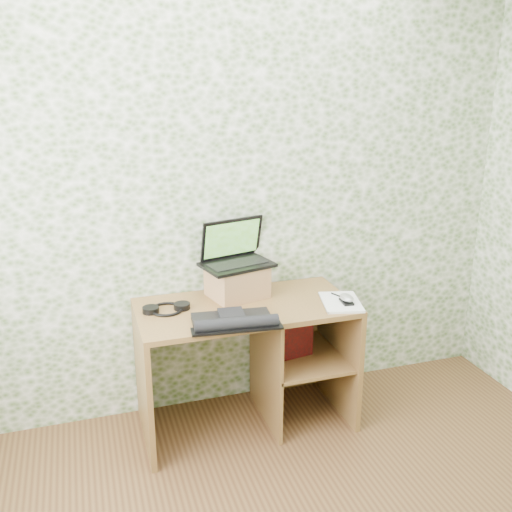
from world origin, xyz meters
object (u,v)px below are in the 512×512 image
object	(u,v)px
laptop	(235,254)
notepad	(341,302)
desk	(257,345)
keyboard	(234,321)
riser	(237,281)

from	to	relation	value
laptop	notepad	world-z (taller)	laptop
desk	notepad	distance (m)	0.55
laptop	keyboard	bearing A→B (deg)	-120.93
keyboard	notepad	distance (m)	0.66
desk	keyboard	world-z (taller)	keyboard
laptop	notepad	distance (m)	0.66
laptop	keyboard	size ratio (longest dim) A/B	0.93
desk	laptop	distance (m)	0.54
desk	riser	size ratio (longest dim) A/B	3.95
desk	notepad	world-z (taller)	notepad
keyboard	notepad	world-z (taller)	keyboard
riser	notepad	distance (m)	0.60
desk	riser	bearing A→B (deg)	125.56
desk	laptop	xyz separation A→B (m)	(-0.08, 0.16, 0.51)
keyboard	riser	bearing A→B (deg)	77.57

